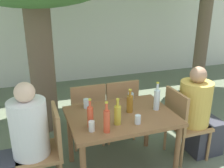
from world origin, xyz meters
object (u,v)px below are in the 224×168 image
Objects in this scene: soda_bottle_2 at (107,121)px; person_seated_0 at (23,147)px; patio_chair_0 at (47,146)px; patio_chair_3 at (119,106)px; person_seated_1 at (199,116)px; soda_bottle_3 at (90,116)px; amber_bottle_0 at (130,103)px; drinking_glass_0 at (138,119)px; oil_cruet_1 at (118,114)px; drinking_glass_3 at (86,104)px; dining_table_front at (121,122)px; water_bottle_4 at (157,99)px; patio_chair_2 at (87,111)px; patio_chair_1 at (183,121)px; drinking_glass_2 at (92,126)px; drinking_glass_1 at (131,96)px.

person_seated_0 is at bearing 159.32° from soda_bottle_2.
patio_chair_3 is at bearing 121.99° from patio_chair_0.
soda_bottle_3 is at bearing 95.92° from person_seated_1.
soda_bottle_3 is (-0.49, -0.18, 0.01)m from amber_bottle_0.
drinking_glass_0 is at bearing 8.32° from soda_bottle_2.
soda_bottle_3 is at bearing 172.13° from oil_cruet_1.
patio_chair_3 is 8.27× the size of drinking_glass_3.
water_bottle_4 reaches higher than dining_table_front.
amber_bottle_0 is at bearing 118.95° from patio_chair_2.
oil_cruet_1 is 0.56m from water_bottle_4.
patio_chair_2 is 0.90m from oil_cruet_1.
patio_chair_3 is 1.04m from person_seated_1.
patio_chair_1 is at bearing 0.00° from dining_table_front.
patio_chair_1 is at bearing 15.43° from soda_bottle_2.
drinking_glass_0 is 0.85× the size of drinking_glass_3.
soda_bottle_2 reaches higher than amber_bottle_0.
patio_chair_0 is 9.77× the size of drinking_glass_0.
patio_chair_1 reaches higher than drinking_glass_2.
soda_bottle_2 reaches higher than drinking_glass_2.
soda_bottle_2 is (-0.37, -0.32, 0.02)m from amber_bottle_0.
person_seated_1 is (1.84, -0.00, 0.02)m from patio_chair_0.
person_seated_0 is at bearing -180.00° from dining_table_front.
person_seated_0 is 14.18× the size of drinking_glass_1.
person_seated_0 is 3.70× the size of water_bottle_4.
person_seated_1 reaches higher than amber_bottle_0.
oil_cruet_1 is at bearing 98.21° from patio_chair_2.
dining_table_front is at bearing -42.17° from drinking_glass_3.
drinking_glass_3 is at bearing 137.83° from dining_table_front.
amber_bottle_0 is 2.64× the size of drinking_glass_2.
oil_cruet_1 is (-0.11, -0.18, 0.20)m from dining_table_front.
patio_chair_3 reaches higher than drinking_glass_2.
dining_table_front is 0.70m from patio_chair_2.
person_seated_0 reaches higher than soda_bottle_3.
person_seated_0 is at bearing 38.69° from patio_chair_2.
patio_chair_3 is 1.05m from soda_bottle_3.
patio_chair_3 is 1.11m from drinking_glass_2.
person_seated_0 is 1.17m from drinking_glass_0.
patio_chair_2 is 3.04× the size of soda_bottle_3.
person_seated_0 reaches higher than drinking_glass_3.
water_bottle_4 is at bearing 89.62° from person_seated_0.
patio_chair_0 is 10.58× the size of drinking_glass_1.
oil_cruet_1 reaches higher than patio_chair_1.
soda_bottle_3 reaches higher than drinking_glass_0.
amber_bottle_0 reaches higher than dining_table_front.
water_bottle_4 is at bearing -21.85° from drinking_glass_3.
dining_table_front is at bearing 70.47° from patio_chair_3.
soda_bottle_2 reaches higher than drinking_glass_0.
drinking_glass_3 is (-0.06, 0.58, -0.07)m from soda_bottle_2.
drinking_glass_2 is at bearing -97.99° from drinking_glass_3.
patio_chair_0 is at bearing -178.22° from amber_bottle_0.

